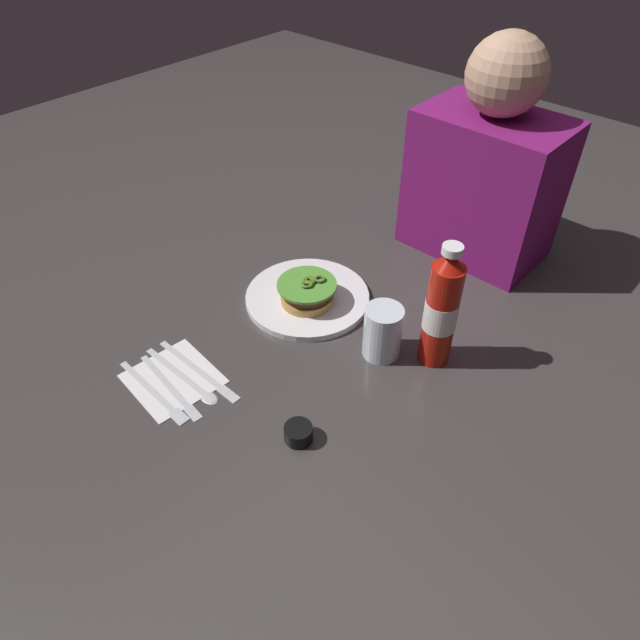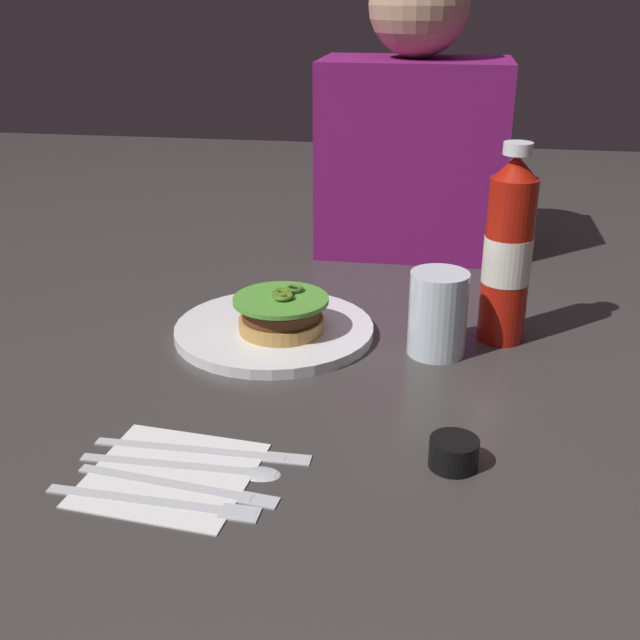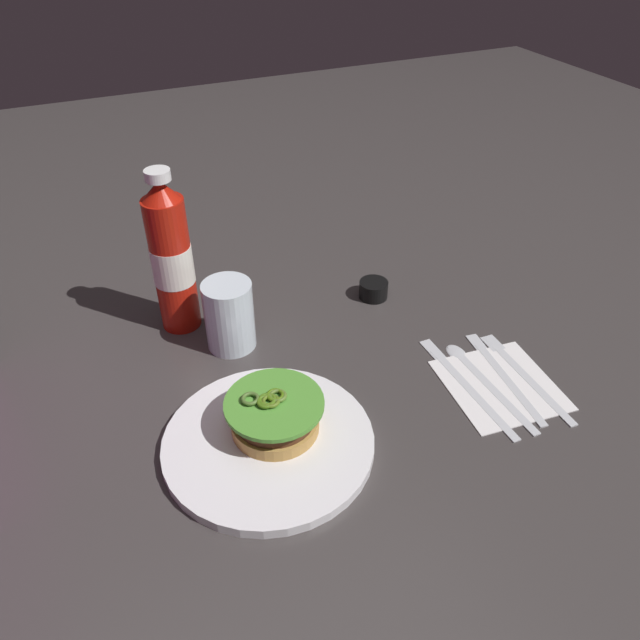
% 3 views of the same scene
% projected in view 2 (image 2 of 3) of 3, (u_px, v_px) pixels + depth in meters
% --- Properties ---
extents(ground_plane, '(3.00, 3.00, 0.00)m').
position_uv_depth(ground_plane, '(285.00, 371.00, 0.95)').
color(ground_plane, '#393433').
extents(dinner_plate, '(0.26, 0.26, 0.01)m').
position_uv_depth(dinner_plate, '(274.00, 330.00, 1.04)').
color(dinner_plate, white).
rests_on(dinner_plate, ground_plane).
extents(burger_sandwich, '(0.12, 0.12, 0.05)m').
position_uv_depth(burger_sandwich, '(281.00, 314.00, 1.01)').
color(burger_sandwich, '#BC8B45').
rests_on(burger_sandwich, dinner_plate).
extents(ketchup_bottle, '(0.06, 0.06, 0.26)m').
position_uv_depth(ketchup_bottle, '(508.00, 253.00, 0.99)').
color(ketchup_bottle, '#B1180C').
rests_on(ketchup_bottle, ground_plane).
extents(water_glass, '(0.07, 0.07, 0.11)m').
position_uv_depth(water_glass, '(438.00, 314.00, 0.97)').
color(water_glass, silver).
rests_on(water_glass, ground_plane).
extents(condiment_cup, '(0.05, 0.05, 0.03)m').
position_uv_depth(condiment_cup, '(454.00, 453.00, 0.75)').
color(condiment_cup, black).
rests_on(condiment_cup, ground_plane).
extents(napkin, '(0.17, 0.16, 0.00)m').
position_uv_depth(napkin, '(171.00, 474.00, 0.74)').
color(napkin, white).
rests_on(napkin, ground_plane).
extents(fork_utensil, '(0.20, 0.02, 0.00)m').
position_uv_depth(fork_utensil, '(170.00, 500.00, 0.70)').
color(fork_utensil, silver).
rests_on(fork_utensil, napkin).
extents(butter_knife, '(0.20, 0.04, 0.00)m').
position_uv_depth(butter_knife, '(189.00, 484.00, 0.72)').
color(butter_knife, silver).
rests_on(butter_knife, napkin).
extents(spoon_utensil, '(0.20, 0.03, 0.00)m').
position_uv_depth(spoon_utensil, '(207.00, 465.00, 0.75)').
color(spoon_utensil, silver).
rests_on(spoon_utensil, napkin).
extents(steak_knife, '(0.22, 0.02, 0.00)m').
position_uv_depth(steak_knife, '(216.00, 449.00, 0.78)').
color(steak_knife, silver).
rests_on(steak_knife, napkin).
extents(diner_person, '(0.31, 0.20, 0.48)m').
position_uv_depth(diner_person, '(413.00, 132.00, 1.31)').
color(diner_person, '#73155E').
rests_on(diner_person, ground_plane).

